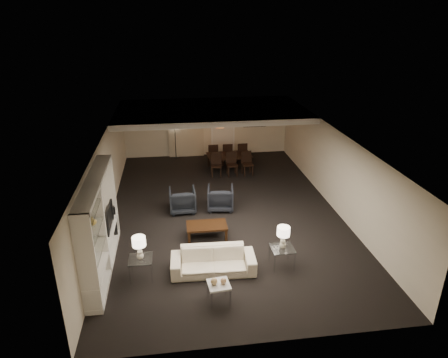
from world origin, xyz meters
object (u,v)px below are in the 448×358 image
object	(u,v)px
chair_nl	(216,165)
chair_nr	(247,164)
dining_table	(229,162)
chair_fm	(227,153)
floor_lamp	(175,141)
sofa	(213,261)
vase_amber	(93,221)
vase_blue	(90,258)
armchair_right	(220,198)
armchair_left	(182,200)
chair_nm	(232,164)
chair_fr	(241,153)
television	(105,218)
chair_fl	(213,154)
table_lamp_left	(139,248)
coffee_table	(207,231)
marble_table	(219,293)
pendant_light	(219,123)
side_table_left	(141,268)
floor_speaker	(114,222)
side_table_right	(282,257)

from	to	relation	value
chair_nl	chair_nr	size ratio (longest dim) A/B	1.00
dining_table	chair_fm	distance (m)	0.67
chair_fm	floor_lamp	size ratio (longest dim) A/B	0.60
sofa	vase_amber	bearing A→B (deg)	-174.71
vase_blue	armchair_right	bearing A→B (deg)	51.81
armchair_left	chair_nl	size ratio (longest dim) A/B	0.92
chair_fm	chair_nl	bearing A→B (deg)	66.40
chair_nm	chair_nr	xyz separation A→B (m)	(0.60, 0.00, 0.00)
chair_fr	floor_lamp	distance (m)	2.87
floor_lamp	sofa	bearing A→B (deg)	-85.31
armchair_left	chair_fr	bearing A→B (deg)	-124.06
television	chair_fm	world-z (taller)	television
armchair_right	chair_fl	distance (m)	4.03
dining_table	chair_fm	world-z (taller)	chair_fm
table_lamp_left	chair_fl	distance (m)	7.75
armchair_left	chair_nr	distance (m)	3.76
coffee_table	marble_table	bearing A→B (deg)	-90.00
dining_table	chair_nr	size ratio (longest dim) A/B	1.92
pendant_light	television	size ratio (longest dim) A/B	0.53
chair_nl	sofa	bearing A→B (deg)	-90.69
pendant_light	chair_nl	size ratio (longest dim) A/B	0.58
chair_fm	floor_lamp	bearing A→B (deg)	-24.21
floor_lamp	armchair_left	bearing A→B (deg)	-89.07
side_table_left	floor_lamp	world-z (taller)	floor_lamp
table_lamp_left	chair_fm	world-z (taller)	table_lamp_left
pendant_light	side_table_left	distance (m)	7.33
pendant_light	floor_lamp	distance (m)	2.65
chair_nm	dining_table	bearing A→B (deg)	87.36
armchair_right	chair_nr	distance (m)	3.06
armchair_right	chair_fl	bearing A→B (deg)	-85.52
floor_speaker	vase_amber	bearing A→B (deg)	-112.12
pendant_light	chair_nl	distance (m)	1.59
side_table_right	television	distance (m)	4.52
table_lamp_left	vase_amber	distance (m)	1.26
side_table_right	chair_fl	world-z (taller)	chair_fl
pendant_light	coffee_table	world-z (taller)	pendant_light
side_table_right	side_table_left	bearing A→B (deg)	180.00
side_table_left	chair_nm	xyz separation A→B (m)	(3.09, 6.02, 0.19)
table_lamp_left	chair_fl	bearing A→B (deg)	71.19
side_table_right	chair_nr	world-z (taller)	chair_nr
sofa	chair_fl	distance (m)	7.37
chair_nm	chair_fr	world-z (taller)	same
side_table_left	chair_nr	world-z (taller)	chair_nr
coffee_table	table_lamp_left	bearing A→B (deg)	-136.74
television	vase_amber	bearing A→B (deg)	178.69
side_table_right	television	world-z (taller)	television
side_table_right	chair_nr	size ratio (longest dim) A/B	0.61
chair_nr	chair_nm	bearing A→B (deg)	173.07
armchair_left	floor_speaker	bearing A→B (deg)	34.78
table_lamp_left	chair_nr	bearing A→B (deg)	58.48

